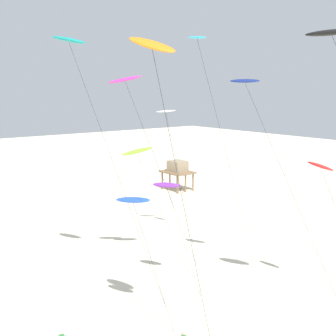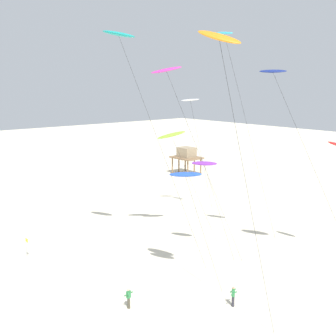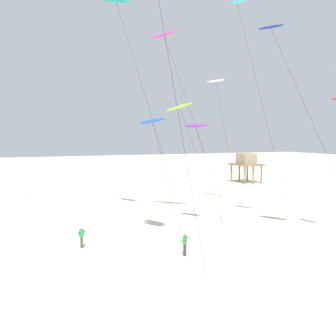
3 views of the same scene
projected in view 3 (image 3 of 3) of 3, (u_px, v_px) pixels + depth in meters
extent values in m
plane|color=beige|center=(63.00, 233.00, 38.22)|extent=(260.00, 260.00, 0.00)
ellipsoid|color=#8CD833|center=(179.00, 107.00, 46.06)|extent=(2.68, 2.72, 1.27)
cylinder|color=#262626|center=(200.00, 163.00, 44.73)|extent=(5.01, 2.46, 11.55)
ellipsoid|color=navy|center=(271.00, 27.00, 38.56)|extent=(2.65, 1.74, 0.46)
cylinder|color=#262626|center=(316.00, 130.00, 36.46)|extent=(7.84, 3.84, 18.24)
ellipsoid|color=teal|center=(116.00, 1.00, 41.75)|extent=(3.39, 2.52, 1.02)
cylinder|color=#262626|center=(150.00, 112.00, 39.71)|extent=(8.06, 3.94, 21.50)
cylinder|color=#262626|center=(178.00, 115.00, 27.60)|extent=(4.06, 1.99, 19.91)
ellipsoid|color=#33BFE0|center=(237.00, 2.00, 45.27)|extent=(2.15, 1.11, 0.44)
cylinder|color=#262626|center=(263.00, 110.00, 44.03)|extent=(5.94, 2.91, 22.50)
ellipsoid|color=#D8339E|center=(164.00, 34.00, 42.07)|extent=(2.61, 2.66, 1.03)
cylinder|color=#262626|center=(197.00, 129.00, 40.15)|extent=(7.36, 3.60, 18.38)
ellipsoid|color=purple|center=(196.00, 126.00, 40.01)|extent=(2.68, 1.99, 0.55)
cylinder|color=#262626|center=(210.00, 178.00, 39.33)|extent=(2.99, 1.47, 9.41)
ellipsoid|color=blue|center=(152.00, 121.00, 34.67)|extent=(3.04, 1.75, 0.80)
cylinder|color=#262626|center=(168.00, 184.00, 33.96)|extent=(3.09, 1.52, 9.71)
ellipsoid|color=white|center=(216.00, 81.00, 52.32)|extent=(1.96, 2.03, 0.40)
cylinder|color=#262626|center=(227.00, 144.00, 51.80)|extent=(3.15, 1.55, 15.11)
cylinder|color=#4C4738|center=(82.00, 242.00, 33.10)|extent=(0.22, 0.22, 0.88)
cube|color=#338C4C|center=(82.00, 233.00, 33.04)|extent=(0.26, 0.37, 0.58)
sphere|color=beige|center=(82.00, 228.00, 33.01)|extent=(0.20, 0.20, 0.20)
cylinder|color=#338C4C|center=(79.00, 233.00, 32.91)|extent=(0.51, 0.18, 0.39)
cylinder|color=#338C4C|center=(84.00, 232.00, 33.16)|extent=(0.51, 0.18, 0.39)
cylinder|color=#33333D|center=(185.00, 250.00, 30.98)|extent=(0.22, 0.22, 0.88)
cube|color=#338C4C|center=(185.00, 240.00, 30.92)|extent=(0.39, 0.38, 0.58)
sphere|color=tan|center=(185.00, 234.00, 30.89)|extent=(0.20, 0.20, 0.20)
cylinder|color=#338C4C|center=(184.00, 240.00, 30.71)|extent=(0.40, 0.43, 0.39)
cylinder|color=#338C4C|center=(186.00, 239.00, 31.12)|extent=(0.40, 0.43, 0.39)
cylinder|color=#846647|center=(231.00, 173.00, 78.84)|extent=(0.28, 0.28, 3.14)
cylinder|color=#846647|center=(245.00, 175.00, 74.79)|extent=(0.28, 0.28, 3.14)
cylinder|color=#846647|center=(247.00, 172.00, 80.19)|extent=(0.28, 0.28, 3.14)
cylinder|color=#846647|center=(261.00, 175.00, 76.15)|extent=(0.28, 0.28, 3.14)
cylinder|color=#846647|center=(239.00, 173.00, 79.51)|extent=(0.28, 0.28, 3.14)
cylinder|color=#846647|center=(253.00, 175.00, 75.47)|extent=(0.28, 0.28, 3.14)
cube|color=#846647|center=(246.00, 164.00, 77.36)|extent=(5.52, 4.31, 0.24)
cube|color=#9E896B|center=(246.00, 159.00, 77.27)|extent=(3.03, 2.59, 1.88)
cylinder|color=gray|center=(30.00, 207.00, 45.38)|extent=(0.05, 0.05, 2.10)
cube|color=yellow|center=(30.00, 200.00, 45.05)|extent=(0.52, 0.03, 0.36)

